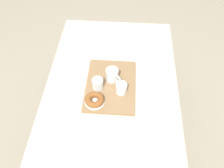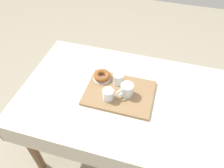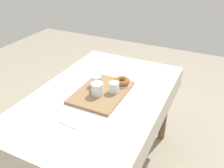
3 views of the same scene
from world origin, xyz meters
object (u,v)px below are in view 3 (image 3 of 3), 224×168
sugar_donut_left (122,81)px  paper_napkin (74,120)px  dining_table (100,105)px  serving_tray (102,92)px  water_glass_near (96,81)px  tea_mug_left (97,89)px  donut_plate_left (122,84)px  water_glass_far (114,88)px

sugar_donut_left → paper_napkin: 0.50m
dining_table → sugar_donut_left: size_ratio=11.46×
dining_table → serving_tray: bearing=-15.7°
serving_tray → water_glass_near: water_glass_near is taller
dining_table → sugar_donut_left: sugar_donut_left is taller
tea_mug_left → donut_plate_left: (0.20, -0.10, -0.04)m
serving_tray → tea_mug_left: 0.07m
water_glass_far → paper_napkin: 0.38m
tea_mug_left → donut_plate_left: 0.22m
water_glass_near → sugar_donut_left: (0.09, -0.16, -0.01)m
water_glass_near → water_glass_far: bearing=-99.4°
dining_table → tea_mug_left: bearing=-179.5°
dining_table → water_glass_far: (0.05, -0.09, 0.14)m
paper_napkin → water_glass_near: bearing=9.1°
water_glass_far → donut_plate_left: (0.12, -0.01, -0.03)m
dining_table → serving_tray: (0.02, -0.01, 0.10)m
water_glass_near → serving_tray: bearing=-127.6°
dining_table → water_glass_near: water_glass_near is taller
tea_mug_left → sugar_donut_left: (0.20, -0.10, -0.01)m
serving_tray → water_glass_far: bearing=-69.9°
dining_table → tea_mug_left: 0.15m
serving_tray → paper_napkin: (-0.34, 0.01, -0.01)m
donut_plate_left → paper_napkin: donut_plate_left is taller
water_glass_near → donut_plate_left: 0.19m
water_glass_near → sugar_donut_left: water_glass_near is taller
dining_table → paper_napkin: paper_napkin is taller
serving_tray → sugar_donut_left: bearing=-31.0°
water_glass_far → dining_table: bearing=120.0°
water_glass_near → donut_plate_left: size_ratio=0.60×
tea_mug_left → sugar_donut_left: 0.22m
serving_tray → water_glass_near: 0.10m
donut_plate_left → serving_tray: bearing=149.0°
serving_tray → sugar_donut_left: 0.18m
donut_plate_left → paper_napkin: size_ratio=0.95×
water_glass_far → donut_plate_left: bearing=-3.5°
serving_tray → paper_napkin: 0.34m
serving_tray → water_glass_near: (0.06, 0.07, 0.04)m
tea_mug_left → paper_napkin: 0.30m
serving_tray → donut_plate_left: size_ratio=3.57×
water_glass_near → sugar_donut_left: size_ratio=0.63×
tea_mug_left → serving_tray: bearing=-6.5°
water_glass_far → sugar_donut_left: size_ratio=0.63×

